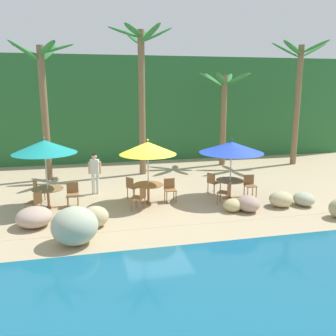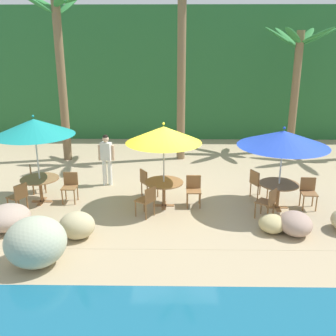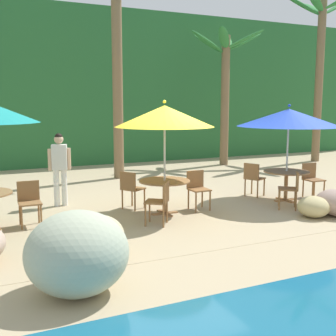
# 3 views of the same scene
# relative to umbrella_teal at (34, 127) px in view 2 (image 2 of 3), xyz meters

# --- Properties ---
(ground_plane) EXTENTS (120.00, 120.00, 0.00)m
(ground_plane) POSITION_rel_umbrella_teal_xyz_m (3.93, -0.12, -2.25)
(ground_plane) COLOR tan
(terrace_deck) EXTENTS (18.00, 5.20, 0.01)m
(terrace_deck) POSITION_rel_umbrella_teal_xyz_m (3.93, -0.12, -2.25)
(terrace_deck) COLOR tan
(terrace_deck) RESTS_ON ground
(foliage_backdrop) EXTENTS (28.00, 2.40, 6.00)m
(foliage_backdrop) POSITION_rel_umbrella_teal_xyz_m (3.93, 8.88, 0.75)
(foliage_backdrop) COLOR #286633
(foliage_backdrop) RESTS_ON ground
(rock_seawall) EXTENTS (17.13, 2.83, 1.07)m
(rock_seawall) POSITION_rel_umbrella_teal_xyz_m (3.58, -2.59, -1.88)
(rock_seawall) COLOR #ABB498
(rock_seawall) RESTS_ON ground
(umbrella_teal) EXTENTS (2.23, 2.23, 2.60)m
(umbrella_teal) POSITION_rel_umbrella_teal_xyz_m (0.00, 0.00, 0.00)
(umbrella_teal) COLOR silver
(umbrella_teal) RESTS_ON ground
(dining_table_teal) EXTENTS (1.10, 1.10, 0.74)m
(dining_table_teal) POSITION_rel_umbrella_teal_xyz_m (-0.00, -0.00, -1.64)
(dining_table_teal) COLOR olive
(dining_table_teal) RESTS_ON ground
(chair_teal_seaward) EXTENTS (0.43, 0.43, 0.87)m
(chair_teal_seaward) POSITION_rel_umbrella_teal_xyz_m (0.85, 0.08, -1.74)
(chair_teal_seaward) COLOR olive
(chair_teal_seaward) RESTS_ON ground
(chair_teal_inland) EXTENTS (0.56, 0.55, 0.87)m
(chair_teal_inland) POSITION_rel_umbrella_teal_xyz_m (-0.41, 0.75, -1.74)
(chair_teal_inland) COLOR olive
(chair_teal_inland) RESTS_ON ground
(chair_teal_left) EXTENTS (0.58, 0.58, 0.87)m
(chair_teal_left) POSITION_rel_umbrella_teal_xyz_m (-0.34, -0.78, -1.74)
(chair_teal_left) COLOR olive
(chair_teal_left) RESTS_ON ground
(umbrella_yellow) EXTENTS (2.10, 2.10, 2.44)m
(umbrella_yellow) POSITION_rel_umbrella_teal_xyz_m (3.61, -0.24, -0.15)
(umbrella_yellow) COLOR silver
(umbrella_yellow) RESTS_ON ground
(dining_table_yellow) EXTENTS (1.10, 1.10, 0.74)m
(dining_table_yellow) POSITION_rel_umbrella_teal_xyz_m (3.61, -0.24, -1.64)
(dining_table_yellow) COLOR olive
(dining_table_yellow) RESTS_ON ground
(chair_yellow_seaward) EXTENTS (0.42, 0.43, 0.87)m
(chair_yellow_seaward) POSITION_rel_umbrella_teal_xyz_m (4.46, -0.15, -1.74)
(chair_yellow_seaward) COLOR olive
(chair_yellow_seaward) RESTS_ON ground
(chair_yellow_inland) EXTENTS (0.59, 0.58, 0.87)m
(chair_yellow_inland) POSITION_rel_umbrella_teal_xyz_m (3.08, 0.43, -1.74)
(chair_yellow_inland) COLOR olive
(chair_yellow_inland) RESTS_ON ground
(chair_yellow_left) EXTENTS (0.59, 0.59, 0.87)m
(chair_yellow_left) POSITION_rel_umbrella_teal_xyz_m (3.19, -0.98, -1.74)
(chair_yellow_left) COLOR olive
(chair_yellow_left) RESTS_ON ground
(umbrella_blue) EXTENTS (2.47, 2.47, 2.36)m
(umbrella_blue) POSITION_rel_umbrella_teal_xyz_m (6.84, -0.33, -0.22)
(umbrella_blue) COLOR silver
(umbrella_blue) RESTS_ON ground
(dining_table_blue) EXTENTS (1.10, 1.10, 0.74)m
(dining_table_blue) POSITION_rel_umbrella_teal_xyz_m (6.84, -0.33, -1.64)
(dining_table_blue) COLOR olive
(dining_table_blue) RESTS_ON ground
(chair_blue_seaward) EXTENTS (0.44, 0.45, 0.87)m
(chair_blue_seaward) POSITION_rel_umbrella_teal_xyz_m (7.69, -0.28, -1.74)
(chair_blue_seaward) COLOR olive
(chair_blue_seaward) RESTS_ON ground
(chair_blue_inland) EXTENTS (0.57, 0.56, 0.87)m
(chair_blue_inland) POSITION_rel_umbrella_teal_xyz_m (6.39, 0.40, -1.74)
(chair_blue_inland) COLOR olive
(chair_blue_inland) RESTS_ON ground
(chair_blue_left) EXTENTS (0.60, 0.59, 0.87)m
(chair_blue_left) POSITION_rel_umbrella_teal_xyz_m (6.39, -1.06, -1.74)
(chair_blue_left) COLOR olive
(chair_blue_left) RESTS_ON ground
(palm_tree_nearest) EXTENTS (2.86, 2.71, 6.24)m
(palm_tree_nearest) POSITION_rel_umbrella_teal_xyz_m (-0.33, 4.33, 1.75)
(palm_tree_nearest) COLOR brown
(palm_tree_nearest) RESTS_ON ground
(palm_tree_second) EXTENTS (3.06, 2.89, 7.07)m
(palm_tree_second) POSITION_rel_umbrella_teal_xyz_m (4.15, 4.52, 2.37)
(palm_tree_second) COLOR brown
(palm_tree_second) RESTS_ON ground
(palm_tree_third) EXTENTS (2.88, 2.56, 5.07)m
(palm_tree_third) POSITION_rel_umbrella_teal_xyz_m (8.85, 5.70, 1.17)
(palm_tree_third) COLOR brown
(palm_tree_third) RESTS_ON ground
(waiter_in_white) EXTENTS (0.52, 0.29, 1.70)m
(waiter_in_white) POSITION_rel_umbrella_teal_xyz_m (1.72, 1.45, -1.27)
(waiter_in_white) COLOR white
(waiter_in_white) RESTS_ON ground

